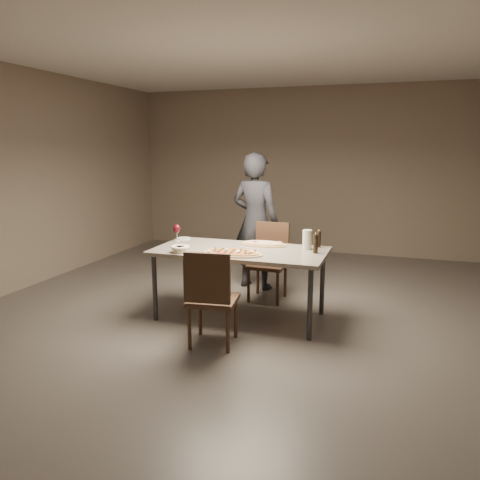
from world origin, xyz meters
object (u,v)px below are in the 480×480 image
(zucchini_pizza, at_px, (233,253))
(diner, at_px, (255,222))
(dining_table, at_px, (240,255))
(ham_pizza, at_px, (264,244))
(bread_basket, at_px, (180,248))
(pepper_mill_left, at_px, (319,239))
(carafe, at_px, (307,240))
(chair_near, at_px, (211,294))
(chair_far, at_px, (270,256))

(zucchini_pizza, relative_size, diner, 0.35)
(dining_table, xyz_separation_m, ham_pizza, (0.18, 0.28, 0.07))
(zucchini_pizza, relative_size, bread_basket, 3.19)
(ham_pizza, bearing_deg, pepper_mill_left, 4.93)
(carafe, bearing_deg, chair_near, -122.38)
(dining_table, xyz_separation_m, pepper_mill_left, (0.77, 0.37, 0.15))
(bread_basket, relative_size, pepper_mill_left, 1.02)
(dining_table, relative_size, chair_far, 1.97)
(bread_basket, bearing_deg, chair_near, -42.62)
(bread_basket, xyz_separation_m, chair_far, (0.66, 1.09, -0.28))
(zucchini_pizza, height_order, diner, diner)
(diner, bearing_deg, bread_basket, 87.03)
(pepper_mill_left, relative_size, chair_far, 0.21)
(zucchini_pizza, distance_m, ham_pizza, 0.54)
(bread_basket, relative_size, diner, 0.11)
(bread_basket, relative_size, chair_near, 0.21)
(bread_basket, height_order, diner, diner)
(zucchini_pizza, height_order, chair_far, chair_far)
(chair_near, relative_size, chair_far, 1.00)
(chair_far, relative_size, diner, 0.52)
(chair_near, bearing_deg, dining_table, 82.11)
(dining_table, height_order, zucchini_pizza, zucchini_pizza)
(pepper_mill_left, distance_m, chair_far, 0.82)
(chair_near, bearing_deg, pepper_mill_left, 49.51)
(dining_table, distance_m, chair_far, 0.79)
(chair_near, bearing_deg, zucchini_pizza, 81.10)
(carafe, height_order, chair_near, carafe)
(bread_basket, bearing_deg, diner, 75.52)
(chair_far, distance_m, diner, 0.57)
(pepper_mill_left, xyz_separation_m, carafe, (-0.10, -0.14, 0.01))
(carafe, distance_m, chair_near, 1.29)
(chair_far, bearing_deg, chair_near, 86.94)
(dining_table, bearing_deg, diner, 98.51)
(bread_basket, relative_size, chair_far, 0.21)
(dining_table, distance_m, ham_pizza, 0.34)
(chair_far, bearing_deg, carafe, 137.67)
(chair_near, bearing_deg, chair_far, 77.83)
(bread_basket, height_order, carafe, carafe)
(dining_table, relative_size, diner, 1.03)
(zucchini_pizza, bearing_deg, ham_pizza, 58.06)
(bread_basket, bearing_deg, dining_table, 31.69)
(carafe, bearing_deg, dining_table, -160.52)
(dining_table, xyz_separation_m, chair_far, (0.12, 0.76, -0.18))
(carafe, relative_size, chair_far, 0.22)
(pepper_mill_left, relative_size, carafe, 0.92)
(pepper_mill_left, distance_m, chair_near, 1.46)
(chair_near, bearing_deg, carafe, 49.96)
(pepper_mill_left, height_order, chair_far, pepper_mill_left)
(bread_basket, bearing_deg, zucchini_pizza, 9.58)
(ham_pizza, bearing_deg, zucchini_pizza, -112.16)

